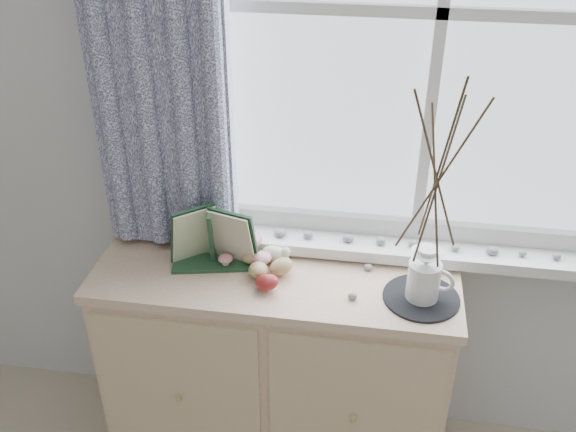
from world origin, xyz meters
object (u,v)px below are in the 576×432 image
object	(u,v)px
sideboard	(276,368)
toadstool_cluster	(249,247)
twig_pitcher	(438,173)
botanical_book	(210,242)

from	to	relation	value
sideboard	toadstool_cluster	bearing A→B (deg)	147.57
toadstool_cluster	twig_pitcher	bearing A→B (deg)	-12.35
toadstool_cluster	sideboard	bearing A→B (deg)	-32.43
toadstool_cluster	twig_pitcher	xyz separation A→B (m)	(0.57, -0.12, 0.39)
botanical_book	toadstool_cluster	distance (m)	0.15
sideboard	toadstool_cluster	size ratio (longest dim) A/B	6.76
botanical_book	toadstool_cluster	world-z (taller)	botanical_book
botanical_book	twig_pitcher	bearing A→B (deg)	-16.19
botanical_book	twig_pitcher	size ratio (longest dim) A/B	0.42
sideboard	botanical_book	size ratio (longest dim) A/B	3.78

